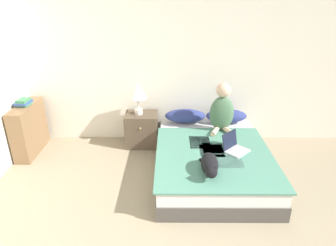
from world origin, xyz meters
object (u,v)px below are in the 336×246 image
cat_tabby (210,165)px  bookshelf (29,129)px  laptop_open (235,147)px  book_stack_top (23,102)px  person_sitting (222,110)px  table_lamp (138,92)px  bed (211,160)px  nightstand (142,129)px  pillow_far (226,116)px  pillow_near (185,116)px

cat_tabby → bookshelf: size_ratio=0.77×
laptop_open → book_stack_top: (-2.93, 0.64, 0.37)m
cat_tabby → laptop_open: (0.38, 0.51, -0.05)m
person_sitting → bookshelf: 2.86m
laptop_open → table_lamp: size_ratio=0.79×
bed → nightstand: size_ratio=3.79×
bed → laptop_open: bearing=-17.5°
pillow_far → nightstand: (-1.32, -0.04, -0.22)m
person_sitting → book_stack_top: bearing=179.8°
book_stack_top → nightstand: bearing=8.3°
pillow_far → book_stack_top: 3.00m
pillow_far → bed: bearing=-111.0°
nightstand → person_sitting: bearing=-12.0°
bed → person_sitting: person_sitting is taller
pillow_far → laptop_open: laptop_open is taller
laptop_open → nightstand: 1.56m
pillow_far → bookshelf: size_ratio=0.80×
nightstand → table_lamp: (-0.04, -0.00, 0.62)m
pillow_far → bookshelf: (-2.97, -0.28, -0.10)m
person_sitting → pillow_near: bearing=150.2°
person_sitting → bookshelf: (-2.84, 0.01, -0.32)m
bed → pillow_far: (0.32, 0.83, 0.29)m
bed → cat_tabby: cat_tabby is taller
table_lamp → bookshelf: bearing=-171.6°
person_sitting → pillow_far: bearing=66.2°
bed → pillow_near: bearing=111.0°
table_lamp → book_stack_top: size_ratio=2.03×
bed → bookshelf: bearing=168.2°
table_lamp → bed: bearing=-37.3°
cat_tabby → book_stack_top: bearing=-112.1°
person_sitting → laptop_open: 0.69m
nightstand → book_stack_top: (-1.66, -0.24, 0.54)m
pillow_far → table_lamp: size_ratio=1.28×
laptop_open → bookshelf: 3.00m
bed → laptop_open: size_ratio=5.10×
cat_tabby → table_lamp: bearing=-144.1°
pillow_near → table_lamp: 0.82m
pillow_far → cat_tabby: (-0.43, -1.43, -0.00)m
pillow_near → laptop_open: (0.59, -0.92, -0.05)m
laptop_open → table_lamp: bearing=101.6°
bed → nightstand: (-1.00, 0.79, 0.08)m
pillow_near → bookshelf: (-2.33, -0.28, -0.10)m
pillow_near → cat_tabby: 1.44m
person_sitting → table_lamp: 1.27m
pillow_near → cat_tabby: cat_tabby is taller
person_sitting → nightstand: 1.29m
pillow_far → bookshelf: bookshelf is taller
bed → table_lamp: (-1.04, 0.79, 0.69)m
bookshelf → cat_tabby: bearing=-24.3°
cat_tabby → laptop_open: laptop_open is taller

